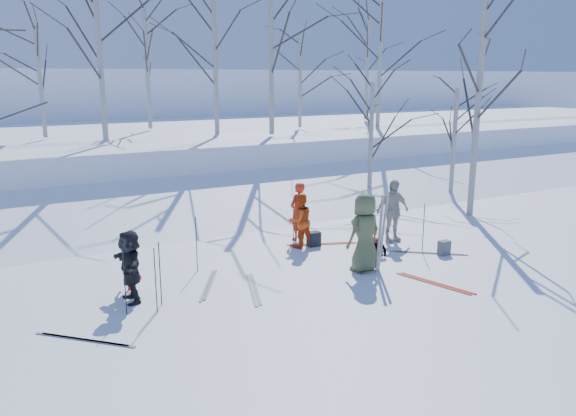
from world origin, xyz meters
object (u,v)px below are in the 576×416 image
skier_red_north (298,211)px  backpack_red (372,246)px  backpack_dark (314,239)px  dog (377,247)px  skier_cream_east (393,211)px  backpack_grey (444,248)px  skier_olive_center (365,233)px  skier_red_seated (131,269)px  skier_grey_west (130,266)px  skier_redor_behind (300,221)px

skier_red_north → backpack_red: skier_red_north is taller
backpack_red → backpack_dark: 1.66m
skier_red_north → dog: skier_red_north is taller
skier_cream_east → backpack_grey: skier_cream_east is taller
skier_olive_center → backpack_dark: (0.00, 2.31, -0.75)m
backpack_red → backpack_dark: bearing=126.8°
skier_red_north → skier_red_seated: bearing=-2.8°
skier_olive_center → skier_cream_east: size_ratio=1.07×
skier_grey_west → backpack_grey: size_ratio=4.02×
backpack_grey → skier_cream_east: bearing=103.8°
backpack_dark → skier_grey_west: bearing=-164.1°
dog → skier_grey_west: bearing=-31.7°
skier_red_north → backpack_red: bearing=96.0°
skier_grey_west → dog: skier_grey_west is taller
skier_olive_center → backpack_grey: 2.70m
skier_red_north → dog: 2.59m
skier_cream_east → backpack_grey: 1.84m
skier_redor_behind → dog: skier_redor_behind is taller
skier_red_seated → skier_cream_east: bearing=-108.1°
skier_redor_behind → skier_cream_east: bearing=160.0°
skier_cream_east → backpack_dark: bearing=167.3°
skier_grey_west → backpack_dark: bearing=108.0°
skier_red_north → backpack_grey: (2.65, -3.08, -0.64)m
skier_grey_west → skier_red_seated: bearing=167.8°
skier_redor_behind → backpack_red: size_ratio=3.54×
skier_red_north → skier_cream_east: 2.65m
skier_grey_west → backpack_red: skier_grey_west is taller
skier_red_seated → backpack_red: size_ratio=2.31×
skier_redor_behind → backpack_grey: skier_redor_behind is taller
skier_redor_behind → skier_grey_west: size_ratio=0.98×
backpack_dark → skier_red_seated: bearing=-170.2°
skier_red_north → skier_olive_center: bearing=70.4°
skier_red_seated → backpack_grey: skier_red_seated is taller
skier_red_seated → backpack_dark: size_ratio=2.42×
skier_red_seated → dog: (6.17, -0.64, -0.24)m
skier_cream_east → dog: (-1.19, -0.87, -0.64)m
skier_olive_center → backpack_red: (0.99, 0.98, -0.74)m
skier_red_seated → skier_cream_east: 7.38m
skier_red_seated → backpack_red: (6.18, -0.44, -0.27)m
skier_redor_behind → skier_red_seated: size_ratio=1.53×
backpack_red → skier_redor_behind: bearing=134.3°
skier_grey_west → backpack_grey: bearing=86.4°
backpack_grey → skier_olive_center: bearing=179.9°
skier_grey_west → backpack_dark: size_ratio=3.82×
skier_red_north → skier_grey_west: size_ratio=1.09×
skier_red_seated → backpack_red: bearing=-113.9°
skier_olive_center → dog: bearing=-149.1°
skier_redor_behind → skier_grey_west: (-4.96, -1.60, 0.02)m
skier_red_seated → dog: size_ratio=1.67×
skier_olive_center → skier_red_north: size_ratio=1.15×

